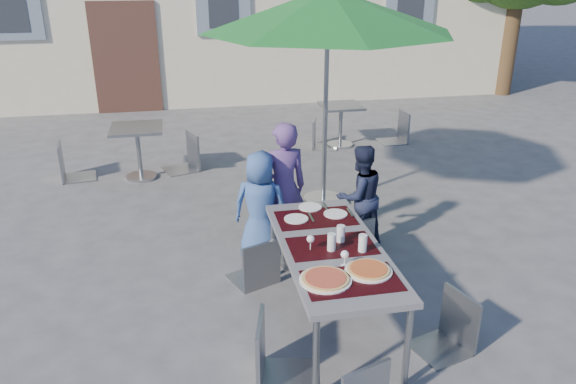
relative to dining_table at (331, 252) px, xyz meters
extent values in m
plane|color=#4A4A4D|center=(-0.12, 0.47, -0.70)|extent=(90.00, 90.00, 0.00)
cube|color=#472B22|center=(-2.12, 7.94, 0.40)|extent=(1.30, 0.06, 2.20)
cube|color=slate|center=(-4.12, 7.94, 1.50)|extent=(1.10, 0.06, 1.40)
cube|color=#262B33|center=(-4.12, 7.92, 1.50)|extent=(0.60, 0.04, 1.10)
cylinder|color=#48341F|center=(6.38, 7.97, 0.70)|extent=(0.36, 0.36, 2.80)
cube|color=#4A4A4F|center=(0.00, 0.00, 0.03)|extent=(0.80, 1.85, 0.05)
cylinder|color=gray|center=(-0.34, -0.86, -0.35)|extent=(0.05, 0.05, 0.70)
cylinder|color=gray|center=(0.34, -0.86, -0.35)|extent=(0.05, 0.05, 0.70)
cylinder|color=gray|center=(-0.34, 0.86, -0.35)|extent=(0.05, 0.05, 0.70)
cylinder|color=gray|center=(0.34, 0.86, -0.35)|extent=(0.05, 0.05, 0.70)
cube|color=black|center=(0.00, -0.55, 0.06)|extent=(0.70, 0.42, 0.01)
cube|color=black|center=(0.00, 0.00, 0.06)|extent=(0.70, 0.42, 0.01)
cube|color=black|center=(0.00, 0.55, 0.06)|extent=(0.70, 0.42, 0.01)
cylinder|color=white|center=(-0.19, -0.52, 0.07)|extent=(0.39, 0.39, 0.01)
cylinder|color=tan|center=(-0.19, -0.52, 0.08)|extent=(0.35, 0.35, 0.01)
cylinder|color=#9D270F|center=(-0.19, -0.52, 0.09)|extent=(0.30, 0.30, 0.01)
cylinder|color=white|center=(0.16, -0.45, 0.07)|extent=(0.36, 0.36, 0.01)
cylinder|color=tan|center=(0.16, -0.45, 0.08)|extent=(0.32, 0.32, 0.01)
cylinder|color=#A21D0B|center=(0.16, -0.45, 0.09)|extent=(0.28, 0.28, 0.01)
cylinder|color=silver|center=(-0.02, -0.07, 0.13)|extent=(0.07, 0.07, 0.15)
cylinder|color=silver|center=(0.09, 0.06, 0.13)|extent=(0.07, 0.07, 0.15)
cylinder|color=silver|center=(0.22, -0.14, 0.13)|extent=(0.07, 0.07, 0.15)
cylinder|color=silver|center=(-0.19, -0.03, 0.06)|extent=(0.06, 0.06, 0.00)
cylinder|color=silver|center=(-0.19, -0.03, 0.09)|extent=(0.01, 0.01, 0.08)
sphere|color=silver|center=(-0.19, -0.03, 0.15)|extent=(0.06, 0.06, 0.06)
cylinder|color=silver|center=(0.01, -0.33, 0.06)|extent=(0.06, 0.06, 0.00)
cylinder|color=silver|center=(0.01, -0.33, 0.09)|extent=(0.01, 0.01, 0.08)
sphere|color=silver|center=(0.01, -0.33, 0.15)|extent=(0.06, 0.06, 0.06)
cylinder|color=white|center=(-0.18, 0.55, 0.06)|extent=(0.22, 0.22, 0.01)
cube|color=#B0B4B8|center=(-0.04, 0.55, 0.06)|extent=(0.02, 0.18, 0.00)
cylinder|color=white|center=(0.20, 0.59, 0.06)|extent=(0.22, 0.22, 0.01)
cube|color=#B0B4B8|center=(0.34, 0.59, 0.06)|extent=(0.02, 0.18, 0.00)
cylinder|color=white|center=(0.00, 0.78, 0.06)|extent=(0.22, 0.22, 0.01)
cube|color=#B0B4B8|center=(0.14, 0.78, 0.06)|extent=(0.02, 0.18, 0.00)
imported|color=#375999|center=(-0.40, 1.26, -0.11)|extent=(0.67, 0.56, 1.18)
imported|color=#5B3D7D|center=(-0.14, 1.40, 0.02)|extent=(0.57, 0.43, 1.43)
imported|color=#1A203B|center=(0.69, 1.36, -0.12)|extent=(0.62, 0.45, 1.15)
cube|color=gray|center=(-0.56, 0.85, -0.27)|extent=(0.52, 0.52, 0.03)
cube|color=gray|center=(-0.49, 0.67, -0.03)|extent=(0.38, 0.18, 0.48)
cylinder|color=gray|center=(-0.46, 1.07, -0.49)|extent=(0.02, 0.02, 0.42)
cylinder|color=gray|center=(-0.78, 0.94, -0.49)|extent=(0.02, 0.02, 0.42)
cylinder|color=gray|center=(-0.33, 0.75, -0.49)|extent=(0.02, 0.02, 0.42)
cylinder|color=gray|center=(-0.65, 0.62, -0.49)|extent=(0.02, 0.02, 0.42)
cube|color=gray|center=(-0.02, 1.18, -0.20)|extent=(0.52, 0.52, 0.03)
cube|color=gray|center=(0.01, 0.96, 0.08)|extent=(0.47, 0.09, 0.55)
cylinder|color=gray|center=(0.15, 1.40, -0.45)|extent=(0.02, 0.02, 0.49)
cylinder|color=gray|center=(-0.24, 1.35, -0.45)|extent=(0.02, 0.02, 0.49)
cylinder|color=gray|center=(0.20, 1.00, -0.45)|extent=(0.02, 0.02, 0.49)
cylinder|color=gray|center=(-0.19, 0.95, -0.45)|extent=(0.02, 0.02, 0.49)
cube|color=gray|center=(0.42, 1.04, -0.21)|extent=(0.54, 0.54, 0.03)
cube|color=gray|center=(0.47, 0.83, 0.06)|extent=(0.45, 0.13, 0.54)
cylinder|color=gray|center=(0.57, 1.27, -0.46)|extent=(0.02, 0.02, 0.47)
cylinder|color=gray|center=(0.19, 1.18, -0.46)|extent=(0.02, 0.02, 0.47)
cylinder|color=gray|center=(0.66, 0.89, -0.46)|extent=(0.02, 0.02, 0.47)
cylinder|color=gray|center=(0.28, 0.81, -0.46)|extent=(0.02, 0.02, 0.47)
cube|color=#93989E|center=(-0.49, -0.63, -0.23)|extent=(0.53, 0.53, 0.03)
cube|color=#93989E|center=(-0.69, -0.58, 0.03)|extent=(0.13, 0.43, 0.52)
cylinder|color=#93989E|center=(-0.35, -0.86, -0.47)|extent=(0.02, 0.02, 0.46)
cylinder|color=#93989E|center=(-0.26, -0.49, -0.47)|extent=(0.02, 0.02, 0.46)
cylinder|color=#93989E|center=(-0.71, -0.77, -0.47)|extent=(0.02, 0.02, 0.46)
cylinder|color=#93989E|center=(-0.62, -0.41, -0.47)|extent=(0.02, 0.02, 0.46)
cube|color=gray|center=(0.78, -0.53, -0.27)|extent=(0.50, 0.50, 0.03)
cube|color=gray|center=(0.96, -0.48, -0.03)|extent=(0.14, 0.39, 0.47)
cylinder|color=gray|center=(0.57, -0.42, -0.49)|extent=(0.02, 0.02, 0.42)
cylinder|color=gray|center=(0.66, -0.75, -0.49)|extent=(0.02, 0.02, 0.42)
cylinder|color=gray|center=(0.89, -0.32, -0.49)|extent=(0.02, 0.02, 0.42)
cylinder|color=gray|center=(0.99, -0.65, -0.49)|extent=(0.02, 0.02, 0.42)
cube|color=#90969B|center=(-0.07, -1.15, -0.05)|extent=(0.38, 0.15, 0.46)
cylinder|color=#B0B4B8|center=(0.59, 2.47, -0.64)|extent=(0.50, 0.50, 0.11)
cylinder|color=gray|center=(0.59, 2.47, 0.53)|extent=(0.06, 0.06, 2.46)
cone|color=#186C26|center=(0.59, 2.47, 1.71)|extent=(2.95, 2.95, 0.48)
cylinder|color=#B0B4B8|center=(-1.75, 3.93, -0.68)|extent=(0.44, 0.44, 0.04)
cylinder|color=gray|center=(-1.75, 3.93, -0.34)|extent=(0.06, 0.06, 0.72)
cube|color=gray|center=(-1.75, 3.93, 0.05)|extent=(0.72, 0.72, 0.04)
cube|color=gray|center=(-2.63, 4.12, -0.21)|extent=(0.50, 0.50, 0.03)
cube|color=gray|center=(-2.84, 4.09, 0.05)|extent=(0.09, 0.45, 0.54)
cylinder|color=gray|center=(-2.42, 3.95, -0.46)|extent=(0.02, 0.02, 0.47)
cylinder|color=gray|center=(-2.47, 4.33, -0.46)|extent=(0.02, 0.02, 0.47)
cylinder|color=gray|center=(-2.80, 3.90, -0.46)|extent=(0.02, 0.02, 0.47)
cylinder|color=gray|center=(-2.85, 4.28, -0.46)|extent=(0.02, 0.02, 0.47)
cube|color=gray|center=(-1.19, 4.16, -0.20)|extent=(0.59, 0.59, 0.03)
cube|color=gray|center=(-0.98, 4.23, 0.08)|extent=(0.18, 0.45, 0.55)
cylinder|color=gray|center=(-1.44, 4.28, -0.45)|extent=(0.02, 0.02, 0.49)
cylinder|color=gray|center=(-1.32, 3.90, -0.45)|extent=(0.02, 0.02, 0.49)
cylinder|color=gray|center=(-1.07, 4.41, -0.45)|extent=(0.02, 0.02, 0.49)
cylinder|color=gray|center=(-0.94, 4.03, -0.45)|extent=(0.02, 0.02, 0.49)
cylinder|color=#B0B4B8|center=(1.50, 4.85, -0.68)|extent=(0.44, 0.44, 0.04)
cylinder|color=gray|center=(1.50, 4.85, -0.37)|extent=(0.06, 0.06, 0.66)
cube|color=gray|center=(1.50, 4.85, -0.01)|extent=(0.66, 0.66, 0.04)
cube|color=gray|center=(1.23, 4.80, -0.26)|extent=(0.51, 0.51, 0.03)
cube|color=gray|center=(1.05, 4.86, -0.02)|extent=(0.15, 0.39, 0.48)
cylinder|color=gray|center=(1.34, 4.59, -0.48)|extent=(0.02, 0.02, 0.42)
cylinder|color=gray|center=(1.45, 4.92, -0.48)|extent=(0.02, 0.02, 0.42)
cylinder|color=gray|center=(1.01, 4.69, -0.48)|extent=(0.02, 0.02, 0.42)
cylinder|color=gray|center=(1.12, 5.02, -0.48)|extent=(0.02, 0.02, 0.42)
cube|color=#91959C|center=(2.43, 4.87, -0.22)|extent=(0.45, 0.45, 0.03)
cube|color=#91959C|center=(2.65, 4.88, 0.04)|extent=(0.04, 0.44, 0.53)
cylinder|color=#91959C|center=(2.24, 5.06, -0.47)|extent=(0.02, 0.02, 0.46)
cylinder|color=#91959C|center=(2.25, 4.68, -0.47)|extent=(0.02, 0.02, 0.46)
cylinder|color=#91959C|center=(2.62, 5.07, -0.47)|extent=(0.02, 0.02, 0.46)
cylinder|color=#91959C|center=(2.63, 4.69, -0.47)|extent=(0.02, 0.02, 0.46)
camera|label=1|loc=(-1.15, -3.94, 2.23)|focal=35.00mm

